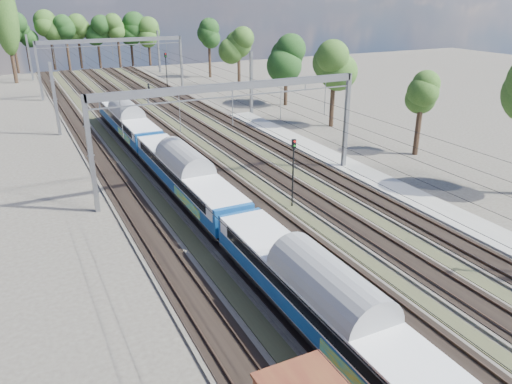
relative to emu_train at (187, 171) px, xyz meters
name	(u,v)px	position (x,y,z in m)	size (l,w,h in m)	color
track_bed	(179,143)	(4.50, 15.91, -2.39)	(21.00, 130.00, 0.34)	#47423A
platform	(422,202)	(16.50, -9.09, -2.34)	(3.00, 70.00, 0.30)	gray
catenary	(159,76)	(4.83, 23.59, 3.91)	(25.65, 130.00, 9.00)	gray
tree_belt	(121,35)	(10.01, 67.53, 5.54)	(39.30, 101.70, 12.08)	black
poplar	(5,16)	(-10.00, 68.91, 9.39)	(4.40, 4.40, 19.04)	black
emu_train	(187,171)	(0.00, 0.00, 0.00)	(2.90, 61.33, 4.24)	black
worker	(149,89)	(9.24, 46.09, -1.54)	(0.69, 0.45, 1.90)	black
signal_near	(293,165)	(6.92, -4.94, 0.97)	(0.39, 0.36, 5.47)	black
signal_far	(166,66)	(13.70, 50.48, 1.39)	(0.40, 0.36, 6.14)	black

